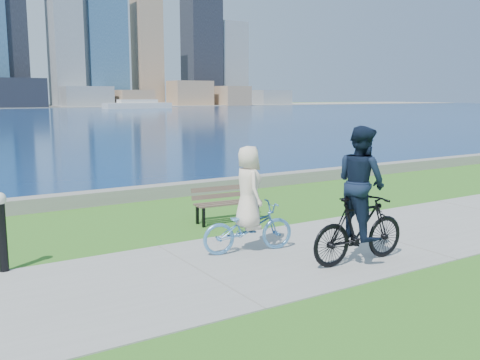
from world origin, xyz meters
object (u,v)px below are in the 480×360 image
object	(u,v)px
cyclist_man	(360,206)
bollard_lamp	(1,227)
park_bench	(226,201)
cyclist_woman	(248,213)

from	to	relation	value
cyclist_man	bollard_lamp	bearing A→B (deg)	65.28
park_bench	bollard_lamp	bearing A→B (deg)	-162.55
bollard_lamp	cyclist_woman	bearing A→B (deg)	-16.84
bollard_lamp	cyclist_woman	distance (m)	4.05
cyclist_man	park_bench	bearing A→B (deg)	8.11
park_bench	cyclist_man	size ratio (longest dim) A/B	0.68
cyclist_woman	cyclist_man	xyz separation A→B (m)	(1.23, -1.50, 0.25)
cyclist_woman	bollard_lamp	bearing A→B (deg)	84.49
bollard_lamp	cyclist_man	size ratio (longest dim) A/B	0.57
bollard_lamp	park_bench	bearing A→B (deg)	12.85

